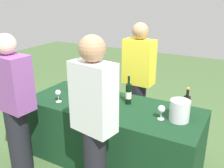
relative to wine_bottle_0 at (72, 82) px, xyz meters
name	(u,v)px	position (x,y,z in m)	size (l,w,h in m)	color
ground_plane	(112,160)	(0.67, -0.15, -0.85)	(12.00, 12.00, 0.00)	#476638
tasting_table	(112,134)	(0.67, -0.15, -0.48)	(2.00, 0.80, 0.74)	#14381E
wine_bottle_0	(72,82)	(0.00, 0.00, 0.00)	(0.07, 0.07, 0.31)	black
wine_bottle_1	(102,87)	(0.43, 0.04, 0.00)	(0.08, 0.08, 0.29)	black
wine_bottle_2	(129,94)	(0.81, -0.02, 0.01)	(0.07, 0.07, 0.33)	black
wine_bottle_3	(186,105)	(1.45, 0.01, 0.00)	(0.07, 0.07, 0.30)	black
wine_glass_0	(58,93)	(0.09, -0.37, -0.01)	(0.07, 0.07, 0.15)	silver
wine_glass_1	(83,94)	(0.35, -0.25, -0.01)	(0.07, 0.07, 0.14)	silver
wine_glass_2	(91,98)	(0.46, -0.26, -0.02)	(0.06, 0.06, 0.12)	silver
wine_glass_3	(98,97)	(0.54, -0.23, -0.01)	(0.06, 0.06, 0.14)	silver
wine_glass_4	(161,109)	(1.26, -0.21, 0.00)	(0.07, 0.07, 0.15)	silver
ice_bucket	(180,111)	(1.42, -0.15, -0.01)	(0.20, 0.20, 0.21)	silver
server_pouring	(138,78)	(0.69, 0.54, 0.01)	(0.41, 0.24, 1.58)	black
guest_0	(14,103)	(-0.16, -0.79, -0.02)	(0.46, 0.28, 1.56)	black
guest_1	(94,121)	(0.86, -0.81, 0.04)	(0.41, 0.27, 1.63)	black
menu_board	(101,91)	(-0.03, 0.74, -0.38)	(0.52, 0.03, 0.95)	white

